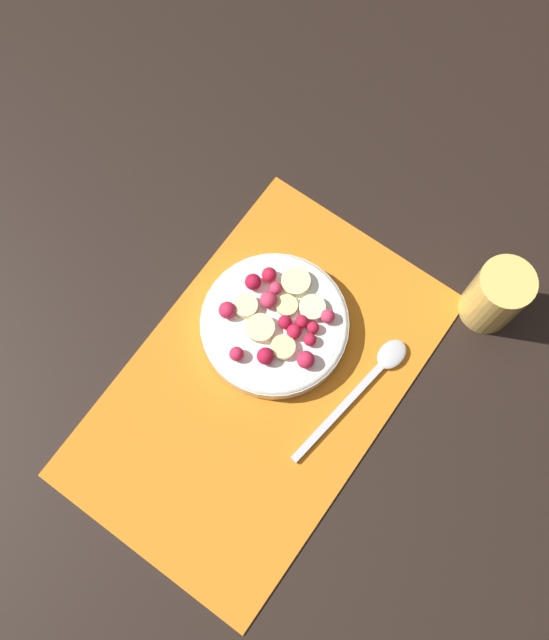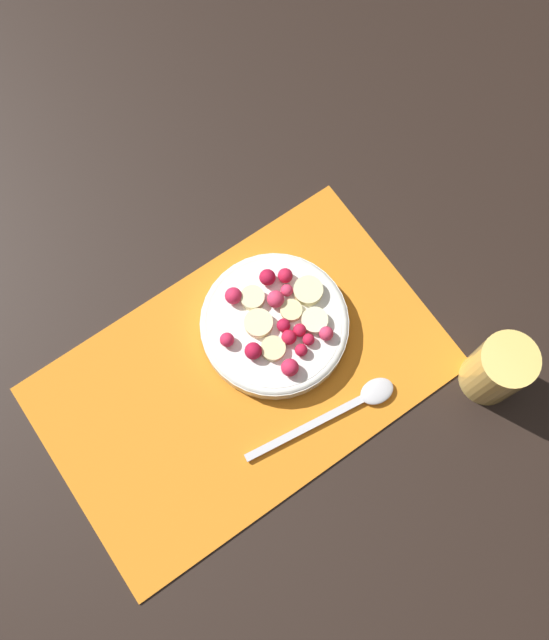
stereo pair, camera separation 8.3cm
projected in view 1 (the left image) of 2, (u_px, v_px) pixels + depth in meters
ground_plane at (261, 385)px, 0.85m from camera, size 3.00×3.00×0.00m
placemat at (261, 384)px, 0.84m from camera, size 0.47×0.29×0.01m
fruit_bowl at (275, 323)px, 0.85m from camera, size 0.18×0.18×0.05m
spoon at (373, 375)px, 0.84m from camera, size 0.19×0.05×0.01m
drinking_glass at (496, 296)px, 0.83m from camera, size 0.06×0.06×0.10m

